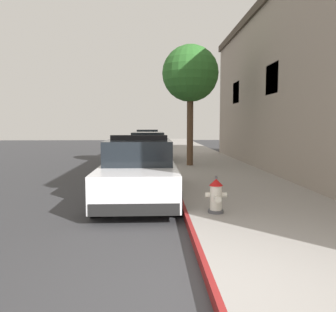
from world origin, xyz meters
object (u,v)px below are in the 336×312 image
police_cruiser (139,171)px  parked_car_silver_ahead (148,148)px  parked_car_dark_far (148,140)px  fire_hydrant (216,196)px  street_tree (190,74)px

police_cruiser → parked_car_silver_ahead: size_ratio=1.00×
parked_car_silver_ahead → parked_car_dark_far: bearing=91.1°
police_cruiser → fire_hydrant: police_cruiser is taller
police_cruiser → street_tree: size_ratio=0.92×
parked_car_dark_far → street_tree: (2.08, -12.67, 3.39)m
street_tree → fire_hydrant: bearing=-92.5°
police_cruiser → fire_hydrant: (1.64, -2.11, -0.23)m
police_cruiser → fire_hydrant: bearing=-52.1°
police_cruiser → parked_car_dark_far: bearing=90.3°
police_cruiser → street_tree: 7.26m
parked_car_dark_far → street_tree: 13.28m
parked_car_dark_far → fire_hydrant: size_ratio=6.37×
police_cruiser → parked_car_silver_ahead: 8.97m
parked_car_dark_far → street_tree: street_tree is taller
parked_car_dark_far → fire_hydrant: bearing=-85.3°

